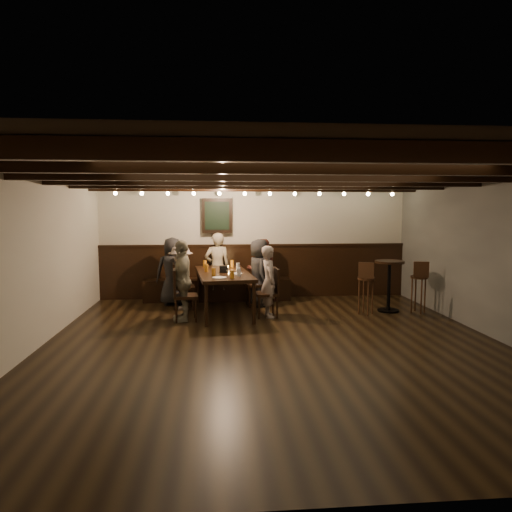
{
  "coord_description": "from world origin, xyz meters",
  "views": [
    {
      "loc": [
        -0.8,
        -6.17,
        1.91
      ],
      "look_at": [
        -0.16,
        1.3,
        1.12
      ],
      "focal_mm": 32.0,
      "sensor_mm": 36.0,
      "label": 1
    }
  ],
  "objects": [
    {
      "name": "pint_a",
      "position": [
        -1.05,
        2.71,
        0.82
      ],
      "size": [
        0.07,
        0.07,
        0.14
      ],
      "primitive_type": "cylinder",
      "color": "#BF7219",
      "rests_on": "dining_table"
    },
    {
      "name": "pint_c",
      "position": [
        -1.0,
        2.11,
        0.82
      ],
      "size": [
        0.07,
        0.07,
        0.14
      ],
      "primitive_type": "cylinder",
      "color": "#BF7219",
      "rests_on": "dining_table"
    },
    {
      "name": "pint_b",
      "position": [
        -0.51,
        2.71,
        0.82
      ],
      "size": [
        0.07,
        0.07,
        0.14
      ],
      "primitive_type": "cylinder",
      "color": "#BF7219",
      "rests_on": "dining_table"
    },
    {
      "name": "bar_stool_right",
      "position": [
        2.85,
        1.73,
        0.36
      ],
      "size": [
        0.31,
        0.33,
        0.96
      ],
      "rotation": [
        0.0,
        0.0,
        -0.2
      ],
      "color": "#3D2013",
      "rests_on": "floor"
    },
    {
      "name": "person_bench_centre",
      "position": [
        -0.8,
        3.08,
        0.71
      ],
      "size": [
        0.55,
        0.39,
        1.41
      ],
      "primitive_type": "imported",
      "rotation": [
        0.0,
        0.0,
        3.25
      ],
      "color": "gray",
      "rests_on": "floor"
    },
    {
      "name": "person_bench_right",
      "position": [
        0.11,
        3.03,
        0.64
      ],
      "size": [
        0.67,
        0.55,
        1.28
      ],
      "primitive_type": "imported",
      "rotation": [
        0.0,
        0.0,
        3.25
      ],
      "color": "#59261E",
      "rests_on": "floor"
    },
    {
      "name": "chair_left_near",
      "position": [
        -1.46,
        2.41,
        0.27
      ],
      "size": [
        0.44,
        0.44,
        0.87
      ],
      "rotation": [
        0.0,
        0.0,
        -1.47
      ],
      "color": "black",
      "rests_on": "floor"
    },
    {
      "name": "condiment_caddy",
      "position": [
        -0.69,
        1.99,
        0.81
      ],
      "size": [
        0.15,
        0.1,
        0.12
      ],
      "primitive_type": "cube",
      "color": "black",
      "rests_on": "dining_table"
    },
    {
      "name": "plate_near",
      "position": [
        -0.77,
        1.33,
        0.76
      ],
      "size": [
        0.24,
        0.24,
        0.01
      ],
      "primitive_type": "cylinder",
      "color": "white",
      "rests_on": "dining_table"
    },
    {
      "name": "person_left_near",
      "position": [
        -1.49,
        2.41,
        0.61
      ],
      "size": [
        0.53,
        0.83,
        1.22
      ],
      "primitive_type": "imported",
      "rotation": [
        0.0,
        0.0,
        -1.47
      ],
      "color": "gray",
      "rests_on": "floor"
    },
    {
      "name": "pint_e",
      "position": [
        -0.87,
        1.57,
        0.82
      ],
      "size": [
        0.07,
        0.07,
        0.14
      ],
      "primitive_type": "cylinder",
      "color": "#BF7219",
      "rests_on": "dining_table"
    },
    {
      "name": "plate_far",
      "position": [
        -0.49,
        1.76,
        0.76
      ],
      "size": [
        0.24,
        0.24,
        0.01
      ],
      "primitive_type": "cylinder",
      "color": "white",
      "rests_on": "dining_table"
    },
    {
      "name": "person_right_near",
      "position": [
        0.0,
        2.57,
        0.65
      ],
      "size": [
        0.48,
        0.68,
        1.31
      ],
      "primitive_type": "imported",
      "rotation": [
        0.0,
        0.0,
        1.67
      ],
      "color": "black",
      "rests_on": "floor"
    },
    {
      "name": "bar_stool_left",
      "position": [
        1.85,
        1.68,
        0.36
      ],
      "size": [
        0.33,
        0.34,
        0.96
      ],
      "rotation": [
        0.0,
        0.0,
        -0.37
      ],
      "color": "#3D2013",
      "rests_on": "floor"
    },
    {
      "name": "high_top_table",
      "position": [
        2.35,
        1.88,
        0.62
      ],
      "size": [
        0.53,
        0.53,
        0.95
      ],
      "color": "black",
      "rests_on": "floor"
    },
    {
      "name": "person_right_far",
      "position": [
        0.1,
        1.67,
        0.63
      ],
      "size": [
        0.35,
        0.49,
        1.26
      ],
      "primitive_type": "imported",
      "rotation": [
        0.0,
        0.0,
        1.67
      ],
      "color": "#A08F88",
      "rests_on": "floor"
    },
    {
      "name": "pint_f",
      "position": [
        -0.44,
        1.51,
        0.82
      ],
      "size": [
        0.07,
        0.07,
        0.14
      ],
      "primitive_type": "cylinder",
      "color": "silver",
      "rests_on": "dining_table"
    },
    {
      "name": "chair_right_far",
      "position": [
        0.07,
        1.67,
        0.26
      ],
      "size": [
        0.43,
        0.43,
        0.86
      ],
      "rotation": [
        0.0,
        0.0,
        1.67
      ],
      "color": "black",
      "rests_on": "floor"
    },
    {
      "name": "candle",
      "position": [
        -0.61,
        2.35,
        0.78
      ],
      "size": [
        0.05,
        0.05,
        0.05
      ],
      "primitive_type": "cylinder",
      "color": "beige",
      "rests_on": "dining_table"
    },
    {
      "name": "pint_g",
      "position": [
        -0.56,
        1.25,
        0.82
      ],
      "size": [
        0.07,
        0.07,
        0.14
      ],
      "primitive_type": "cylinder",
      "color": "#BF7219",
      "rests_on": "dining_table"
    },
    {
      "name": "chair_right_near",
      "position": [
        -0.03,
        2.56,
        0.27
      ],
      "size": [
        0.44,
        0.44,
        0.89
      ],
      "rotation": [
        0.0,
        0.0,
        1.67
      ],
      "color": "black",
      "rests_on": "floor"
    },
    {
      "name": "dining_table",
      "position": [
        -0.7,
        2.04,
        0.69
      ],
      "size": [
        1.1,
        2.08,
        0.75
      ],
      "rotation": [
        0.0,
        0.0,
        0.1
      ],
      "color": "black",
      "rests_on": "floor"
    },
    {
      "name": "room",
      "position": [
        -0.29,
        2.21,
        1.07
      ],
      "size": [
        7.0,
        7.0,
        7.0
      ],
      "color": "black",
      "rests_on": "ground"
    },
    {
      "name": "pint_d",
      "position": [
        -0.42,
        2.27,
        0.82
      ],
      "size": [
        0.07,
        0.07,
        0.14
      ],
      "primitive_type": "cylinder",
      "color": "silver",
      "rests_on": "dining_table"
    },
    {
      "name": "chair_left_far",
      "position": [
        -1.36,
        1.52,
        0.27
      ],
      "size": [
        0.44,
        0.44,
        0.88
      ],
      "rotation": [
        0.0,
        0.0,
        -1.47
      ],
      "color": "black",
      "rests_on": "floor"
    },
    {
      "name": "person_left_far",
      "position": [
        -1.39,
        1.51,
        0.69
      ],
      "size": [
        0.42,
        0.84,
        1.38
      ],
      "primitive_type": "imported",
      "rotation": [
        0.0,
        0.0,
        -1.47
      ],
      "color": "gray",
      "rests_on": "floor"
    },
    {
      "name": "person_bench_left",
      "position": [
        -1.68,
        2.84,
        0.67
      ],
      "size": [
        0.7,
        0.49,
        1.34
      ],
      "primitive_type": "imported",
      "rotation": [
        0.0,
        0.0,
        3.25
      ],
      "color": "black",
      "rests_on": "floor"
    }
  ]
}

